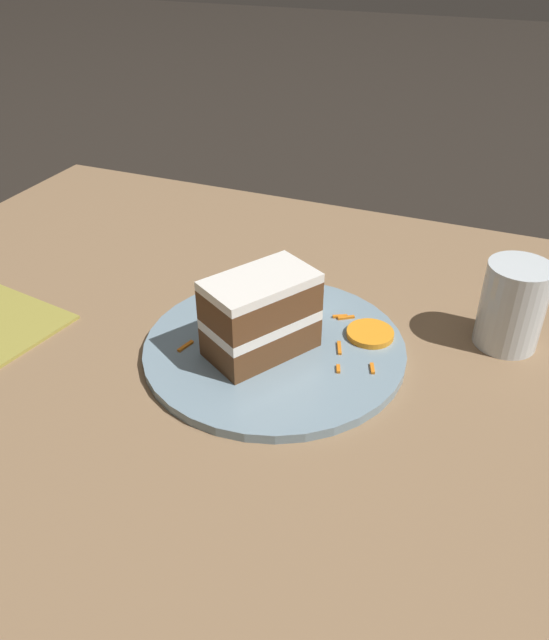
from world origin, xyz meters
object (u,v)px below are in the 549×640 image
object	(u,v)px
plate	(274,348)
cream_dollop	(298,286)
orange_garnish	(370,334)
drinking_glass	(511,311)
cake_slice	(261,315)

from	to	relation	value
plate	cream_dollop	distance (m)	0.10
cream_dollop	orange_garnish	world-z (taller)	cream_dollop
orange_garnish	drinking_glass	xyz separation A→B (m)	(-0.15, -0.06, 0.03)
orange_garnish	cream_dollop	bearing A→B (deg)	-22.82
cake_slice	drinking_glass	xyz separation A→B (m)	(-0.25, -0.14, -0.01)
orange_garnish	drinking_glass	size ratio (longest dim) A/B	0.54
orange_garnish	cake_slice	bearing A→B (deg)	34.30
drinking_glass	cake_slice	bearing A→B (deg)	28.24
orange_garnish	drinking_glass	world-z (taller)	drinking_glass
cake_slice	drinking_glass	bearing A→B (deg)	58.72
cake_slice	drinking_glass	size ratio (longest dim) A/B	1.34
plate	orange_garnish	distance (m)	0.11
plate	cream_dollop	size ratio (longest dim) A/B	4.49
plate	drinking_glass	distance (m)	0.27
drinking_glass	plate	bearing A→B (deg)	26.19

